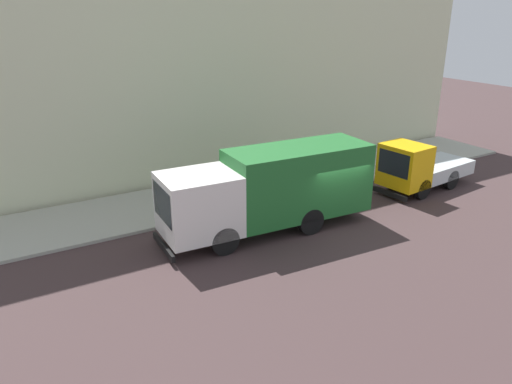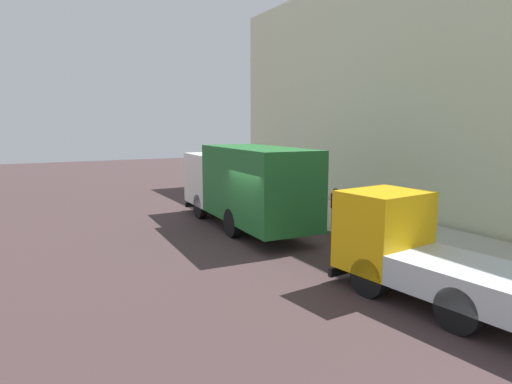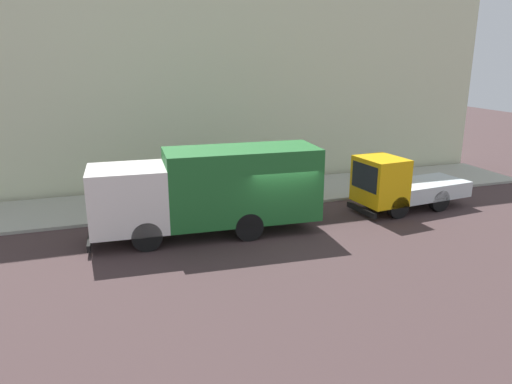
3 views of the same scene
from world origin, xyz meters
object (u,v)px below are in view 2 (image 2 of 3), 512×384
Objects in this scene: small_flatbed_truck at (421,253)px; pedestrian_standing at (335,207)px; large_utility_truck at (244,183)px; pedestrian_walking at (324,196)px.

small_flatbed_truck is 3.46× the size of pedestrian_standing.
large_utility_truck is at bearing 85.85° from small_flatbed_truck.
pedestrian_walking is at bearing 60.94° from small_flatbed_truck.
pedestrian_walking is (3.84, -0.12, -0.79)m from large_utility_truck.
small_flatbed_truck reaches higher than pedestrian_standing.
large_utility_truck is 1.57× the size of small_flatbed_truck.
large_utility_truck reaches higher than pedestrian_walking.
small_flatbed_truck is at bearing -161.92° from pedestrian_standing.
large_utility_truck is 3.67m from pedestrian_standing.
small_flatbed_truck is (0.30, -8.50, -0.67)m from large_utility_truck.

